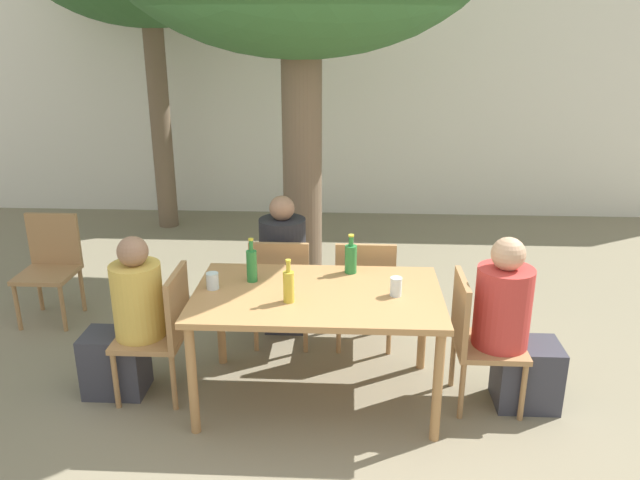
{
  "coord_description": "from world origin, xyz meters",
  "views": [
    {
      "loc": [
        0.2,
        -3.62,
        2.39
      ],
      "look_at": [
        0.0,
        0.3,
        1.02
      ],
      "focal_mm": 35.0,
      "sensor_mm": 36.0,
      "label": 1
    }
  ],
  "objects_px": {
    "patio_chair_0": "(163,327)",
    "patio_chair_3": "(365,288)",
    "dining_table_front": "(318,304)",
    "patio_chair_4": "(51,262)",
    "person_seated_2": "(284,272)",
    "drinking_glass_1": "(396,287)",
    "oil_cruet_0": "(289,286)",
    "person_seated_1": "(514,332)",
    "patio_chair_2": "(281,286)",
    "person_seated_0": "(127,326)",
    "green_bottle_1": "(252,265)",
    "patio_chair_1": "(476,335)",
    "green_bottle_2": "(351,258)",
    "drinking_glass_0": "(213,281)"
  },
  "relations": [
    {
      "from": "patio_chair_4",
      "to": "green_bottle_2",
      "type": "distance_m",
      "value": 2.66
    },
    {
      "from": "person_seated_1",
      "to": "green_bottle_2",
      "type": "height_order",
      "value": "person_seated_1"
    },
    {
      "from": "patio_chair_3",
      "to": "patio_chair_4",
      "type": "bearing_deg",
      "value": -9.03
    },
    {
      "from": "dining_table_front",
      "to": "patio_chair_0",
      "type": "bearing_deg",
      "value": 180.0
    },
    {
      "from": "person_seated_0",
      "to": "drinking_glass_0",
      "type": "bearing_deg",
      "value": 92.95
    },
    {
      "from": "patio_chair_1",
      "to": "patio_chair_2",
      "type": "relative_size",
      "value": 1.0
    },
    {
      "from": "patio_chair_2",
      "to": "drinking_glass_1",
      "type": "relative_size",
      "value": 7.32
    },
    {
      "from": "oil_cruet_0",
      "to": "dining_table_front",
      "type": "bearing_deg",
      "value": 40.6
    },
    {
      "from": "patio_chair_0",
      "to": "person_seated_1",
      "type": "bearing_deg",
      "value": 90.0
    },
    {
      "from": "person_seated_1",
      "to": "green_bottle_2",
      "type": "xyz_separation_m",
      "value": [
        -1.05,
        0.35,
        0.36
      ]
    },
    {
      "from": "patio_chair_4",
      "to": "drinking_glass_1",
      "type": "distance_m",
      "value": 3.04
    },
    {
      "from": "oil_cruet_0",
      "to": "person_seated_0",
      "type": "bearing_deg",
      "value": 172.46
    },
    {
      "from": "person_seated_2",
      "to": "green_bottle_2",
      "type": "height_order",
      "value": "person_seated_2"
    },
    {
      "from": "patio_chair_2",
      "to": "person_seated_0",
      "type": "height_order",
      "value": "person_seated_0"
    },
    {
      "from": "oil_cruet_0",
      "to": "drinking_glass_1",
      "type": "distance_m",
      "value": 0.68
    },
    {
      "from": "patio_chair_4",
      "to": "green_bottle_2",
      "type": "xyz_separation_m",
      "value": [
        2.51,
        -0.78,
        0.38
      ]
    },
    {
      "from": "green_bottle_1",
      "to": "drinking_glass_0",
      "type": "height_order",
      "value": "green_bottle_1"
    },
    {
      "from": "green_bottle_2",
      "to": "drinking_glass_0",
      "type": "bearing_deg",
      "value": -160.15
    },
    {
      "from": "patio_chair_0",
      "to": "person_seated_2",
      "type": "distance_m",
      "value": 1.18
    },
    {
      "from": "patio_chair_1",
      "to": "person_seated_1",
      "type": "xyz_separation_m",
      "value": [
        0.23,
        -0.0,
        0.02
      ]
    },
    {
      "from": "patio_chair_2",
      "to": "green_bottle_1",
      "type": "xyz_separation_m",
      "value": [
        -0.13,
        -0.54,
        0.39
      ]
    },
    {
      "from": "patio_chair_1",
      "to": "patio_chair_2",
      "type": "height_order",
      "value": "same"
    },
    {
      "from": "dining_table_front",
      "to": "oil_cruet_0",
      "type": "distance_m",
      "value": 0.29
    },
    {
      "from": "patio_chair_3",
      "to": "drinking_glass_1",
      "type": "relative_size",
      "value": 7.32
    },
    {
      "from": "person_seated_0",
      "to": "person_seated_1",
      "type": "distance_m",
      "value": 2.52
    },
    {
      "from": "person_seated_1",
      "to": "dining_table_front",
      "type": "bearing_deg",
      "value": 90.0
    },
    {
      "from": "patio_chair_4",
      "to": "oil_cruet_0",
      "type": "relative_size",
      "value": 3.2
    },
    {
      "from": "patio_chair_2",
      "to": "person_seated_1",
      "type": "distance_m",
      "value": 1.72
    },
    {
      "from": "patio_chair_0",
      "to": "person_seated_0",
      "type": "bearing_deg",
      "value": -90.0
    },
    {
      "from": "patio_chair_2",
      "to": "person_seated_2",
      "type": "distance_m",
      "value": 0.23
    },
    {
      "from": "person_seated_2",
      "to": "oil_cruet_0",
      "type": "distance_m",
      "value": 1.15
    },
    {
      "from": "patio_chair_2",
      "to": "oil_cruet_0",
      "type": "xyz_separation_m",
      "value": [
        0.15,
        -0.85,
        0.38
      ]
    },
    {
      "from": "patio_chair_1",
      "to": "green_bottle_2",
      "type": "bearing_deg",
      "value": 66.74
    },
    {
      "from": "oil_cruet_0",
      "to": "patio_chair_2",
      "type": "bearing_deg",
      "value": 99.8
    },
    {
      "from": "drinking_glass_1",
      "to": "person_seated_2",
      "type": "bearing_deg",
      "value": 130.18
    },
    {
      "from": "patio_chair_0",
      "to": "patio_chair_3",
      "type": "height_order",
      "value": "same"
    },
    {
      "from": "drinking_glass_0",
      "to": "drinking_glass_1",
      "type": "height_order",
      "value": "drinking_glass_1"
    },
    {
      "from": "dining_table_front",
      "to": "patio_chair_4",
      "type": "xyz_separation_m",
      "value": [
        -2.31,
        1.13,
        -0.19
      ]
    },
    {
      "from": "patio_chair_0",
      "to": "person_seated_1",
      "type": "distance_m",
      "value": 2.28
    },
    {
      "from": "patio_chair_3",
      "to": "green_bottle_1",
      "type": "relative_size",
      "value": 2.96
    },
    {
      "from": "oil_cruet_0",
      "to": "patio_chair_1",
      "type": "bearing_deg",
      "value": 6.93
    },
    {
      "from": "patio_chair_4",
      "to": "dining_table_front",
      "type": "bearing_deg",
      "value": -26.0
    },
    {
      "from": "person_seated_0",
      "to": "person_seated_2",
      "type": "distance_m",
      "value": 1.33
    },
    {
      "from": "person_seated_2",
      "to": "drinking_glass_1",
      "type": "bearing_deg",
      "value": 130.18
    },
    {
      "from": "person_seated_0",
      "to": "oil_cruet_0",
      "type": "height_order",
      "value": "person_seated_0"
    },
    {
      "from": "person_seated_1",
      "to": "person_seated_2",
      "type": "xyz_separation_m",
      "value": [
        -1.57,
        0.94,
        0.0
      ]
    },
    {
      "from": "dining_table_front",
      "to": "patio_chair_1",
      "type": "relative_size",
      "value": 1.78
    },
    {
      "from": "patio_chair_4",
      "to": "person_seated_2",
      "type": "xyz_separation_m",
      "value": [
        1.99,
        -0.18,
        0.03
      ]
    },
    {
      "from": "patio_chair_3",
      "to": "green_bottle_2",
      "type": "distance_m",
      "value": 0.53
    },
    {
      "from": "oil_cruet_0",
      "to": "green_bottle_1",
      "type": "bearing_deg",
      "value": 131.51
    }
  ]
}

